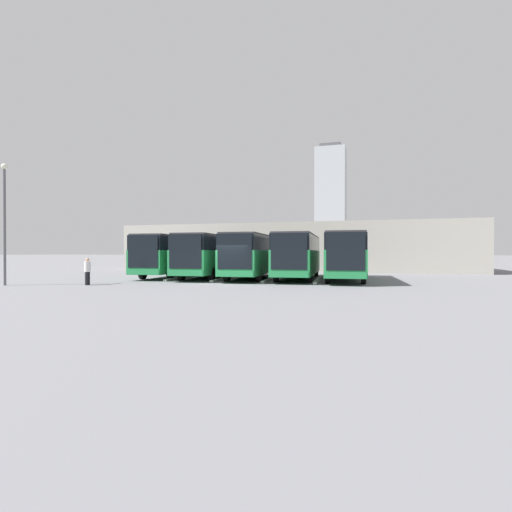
% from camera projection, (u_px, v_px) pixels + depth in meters
% --- Properties ---
extents(ground_plane, '(600.00, 600.00, 0.00)m').
position_uv_depth(ground_plane, '(229.00, 284.00, 25.77)').
color(ground_plane, slate).
extents(bus_0, '(3.43, 11.35, 3.38)m').
position_uv_depth(bus_0, '(345.00, 255.00, 29.17)').
color(bus_0, '#238447').
rests_on(bus_0, ground_plane).
extents(curb_divider_0, '(0.73, 6.42, 0.15)m').
position_uv_depth(curb_divider_0, '(318.00, 280.00, 28.10)').
color(curb_divider_0, '#9E9E99').
rests_on(curb_divider_0, ground_plane).
extents(bus_1, '(3.43, 11.35, 3.38)m').
position_uv_depth(bus_1, '(298.00, 254.00, 30.34)').
color(bus_1, '#238447').
rests_on(bus_1, ground_plane).
extents(curb_divider_1, '(0.73, 6.42, 0.15)m').
position_uv_depth(curb_divider_1, '(271.00, 279.00, 29.27)').
color(curb_divider_1, '#9E9E99').
rests_on(curb_divider_1, ground_plane).
extents(bus_2, '(3.43, 11.35, 3.38)m').
position_uv_depth(bus_2, '(253.00, 254.00, 31.03)').
color(bus_2, '#238447').
rests_on(bus_2, ground_plane).
extents(curb_divider_2, '(0.73, 6.42, 0.15)m').
position_uv_depth(curb_divider_2, '(225.00, 278.00, 29.96)').
color(curb_divider_2, '#9E9E99').
rests_on(curb_divider_2, ground_plane).
extents(bus_3, '(3.43, 11.35, 3.38)m').
position_uv_depth(bus_3, '(212.00, 254.00, 31.99)').
color(bus_3, '#238447').
rests_on(bus_3, ground_plane).
extents(curb_divider_3, '(0.73, 6.42, 0.15)m').
position_uv_depth(curb_divider_3, '(183.00, 278.00, 30.92)').
color(curb_divider_3, '#9E9E99').
rests_on(curb_divider_3, ground_plane).
extents(bus_4, '(3.43, 11.35, 3.38)m').
position_uv_depth(bus_4, '(175.00, 254.00, 33.38)').
color(bus_4, '#238447').
rests_on(bus_4, ground_plane).
extents(pedestrian, '(0.42, 0.42, 1.69)m').
position_uv_depth(pedestrian, '(87.00, 270.00, 24.86)').
color(pedestrian, black).
rests_on(pedestrian, ground_plane).
extents(station_building, '(38.82, 13.95, 5.22)m').
position_uv_depth(station_building, '(295.00, 247.00, 46.93)').
color(station_building, '#A8A399').
rests_on(station_building, ground_plane).
extents(office_tower, '(17.76, 17.76, 67.32)m').
position_uv_depth(office_tower, '(331.00, 202.00, 242.58)').
color(office_tower, '#ADB2B7').
rests_on(office_tower, ground_plane).
extents(lamppost, '(0.36, 0.36, 7.51)m').
position_uv_depth(lamppost, '(5.00, 215.00, 24.58)').
color(lamppost, '#59595E').
rests_on(lamppost, ground_plane).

